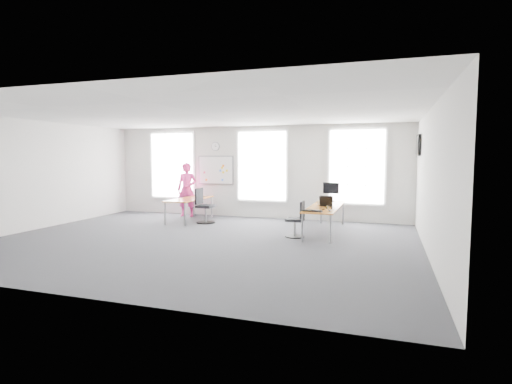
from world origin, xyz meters
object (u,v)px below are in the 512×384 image
(chair_right, at_px, (297,221))
(desk_right, at_px, (325,208))
(chair_left, at_px, (204,208))
(keyboard, at_px, (312,211))
(person, at_px, (187,190))
(headphones, at_px, (329,207))
(monitor, at_px, (331,190))
(desk_left, at_px, (190,200))

(chair_right, bearing_deg, desk_right, 147.29)
(desk_right, distance_m, chair_left, 3.75)
(chair_right, xyz_separation_m, keyboard, (0.44, -0.32, 0.32))
(desk_right, xyz_separation_m, person, (-4.83, 1.43, 0.24))
(headphones, relative_size, monitor, 0.30)
(chair_right, xyz_separation_m, chair_left, (-3.16, 1.26, 0.07))
(chair_left, relative_size, keyboard, 2.24)
(monitor, bearing_deg, headphones, -69.43)
(desk_right, bearing_deg, person, 163.56)
(person, bearing_deg, headphones, -33.02)
(keyboard, xyz_separation_m, headphones, (0.31, 0.60, 0.03))
(person, bearing_deg, chair_right, -39.36)
(desk_left, xyz_separation_m, headphones, (4.48, -1.17, 0.10))
(person, bearing_deg, desk_left, -68.77)
(person, bearing_deg, monitor, -13.32)
(desk_right, height_order, person, person)
(chair_left, distance_m, monitor, 3.84)
(headphones, bearing_deg, monitor, 78.24)
(chair_right, bearing_deg, chair_left, -111.30)
(desk_left, bearing_deg, monitor, 8.77)
(headphones, bearing_deg, chair_right, -178.08)
(monitor, bearing_deg, person, -168.03)
(desk_right, xyz_separation_m, chair_right, (-0.57, -0.87, -0.27))
(chair_left, xyz_separation_m, monitor, (3.70, 0.84, 0.57))
(keyboard, relative_size, monitor, 0.86)
(desk_right, bearing_deg, desk_left, 172.32)
(chair_right, height_order, headphones, chair_right)
(desk_left, bearing_deg, chair_right, -21.20)
(chair_right, distance_m, keyboard, 0.63)
(monitor, bearing_deg, keyboard, -78.36)
(keyboard, bearing_deg, person, 160.80)
(desk_right, distance_m, person, 5.05)
(chair_right, height_order, monitor, monitor)
(desk_right, height_order, desk_left, desk_left)
(headphones, bearing_deg, chair_left, 147.67)
(chair_left, bearing_deg, desk_right, -94.51)
(desk_left, distance_m, chair_left, 0.63)
(desk_left, xyz_separation_m, chair_left, (0.57, -0.18, -0.19))
(desk_right, distance_m, monitor, 1.29)
(person, height_order, keyboard, person)
(desk_left, xyz_separation_m, chair_right, (3.73, -1.45, -0.25))
(chair_left, relative_size, monitor, 1.93)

